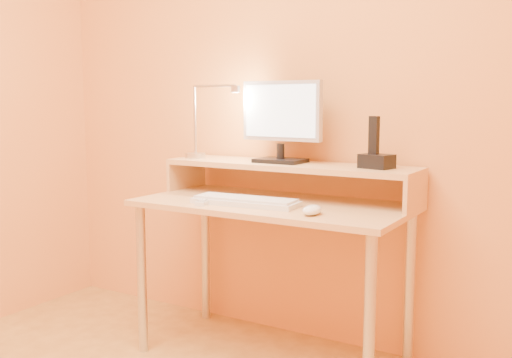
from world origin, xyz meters
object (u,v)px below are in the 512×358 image
Objects in this scene: monitor_panel at (282,111)px; mouse at (312,210)px; phone_dock at (377,161)px; keyboard at (245,202)px; lamp_base at (196,156)px; remote_control at (206,201)px.

monitor_panel is 0.60m from mouse.
mouse is at bearing -44.31° from monitor_panel.
phone_dock reaches higher than keyboard.
remote_control is at bearing -46.68° from lamp_base.
monitor_panel is 0.86× the size of keyboard.
phone_dock is 0.28× the size of keyboard.
keyboard is at bearing -138.12° from phone_dock.
mouse is (0.35, -0.06, 0.01)m from keyboard.
phone_dock is 0.75m from remote_control.
lamp_base reaches higher than mouse.
phone_dock is at bearing 1.85° from lamp_base.
mouse reaches higher than keyboard.
mouse is at bearing -14.93° from remote_control.
phone_dock is 0.58m from keyboard.
phone_dock is 1.12× the size of mouse.
monitor_panel reaches higher than remote_control.
lamp_base is at bearing 147.15° from keyboard.
phone_dock reaches higher than mouse.
keyboard is 0.35m from mouse.
mouse is (0.79, -0.30, -0.15)m from lamp_base.
keyboard is at bearing 5.14° from remote_control.
monitor_panel reaches higher than lamp_base.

